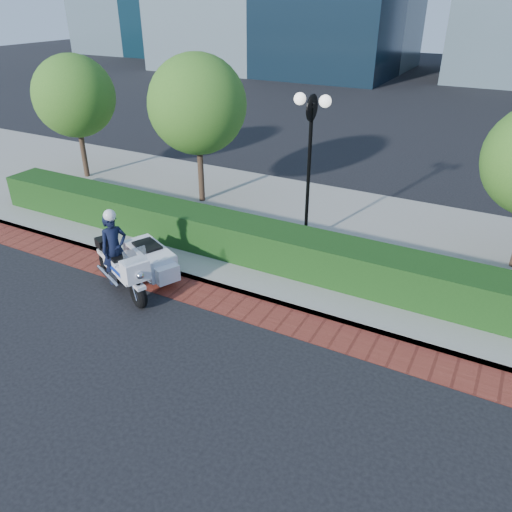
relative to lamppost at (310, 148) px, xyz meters
The scene contains 8 objects.
ground 6.07m from the lamppost, 100.89° to the right, with size 120.00×120.00×0.00m, color black.
brick_strip 4.84m from the lamppost, 105.12° to the right, with size 60.00×1.00×0.01m, color maroon.
sidewalk 3.16m from the lamppost, 141.34° to the left, with size 60.00×8.00×0.15m, color gray.
hedge_main 2.98m from the lamppost, 122.01° to the right, with size 18.00×1.20×1.00m, color black.
lamppost is the anchor object (origin of this frame).
tree_a 10.09m from the lamppost, behind, with size 3.00×3.00×4.58m.
tree_b 4.71m from the lamppost, 163.89° to the left, with size 3.20×3.20×4.89m.
police_motorcycle 5.52m from the lamppost, 126.42° to the right, with size 2.46×2.36×2.12m.
Camera 1 is at (5.98, -7.07, 6.67)m, focal length 35.00 mm.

